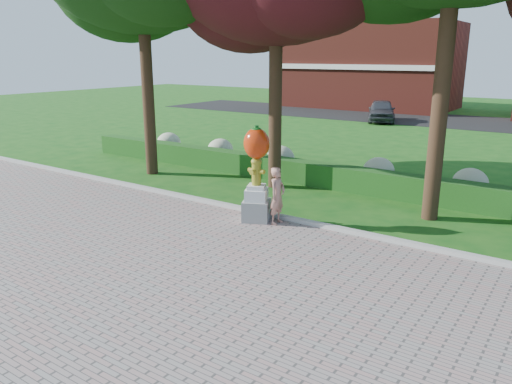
{
  "coord_description": "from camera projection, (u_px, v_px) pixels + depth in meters",
  "views": [
    {
      "loc": [
        7.05,
        -8.29,
        4.46
      ],
      "look_at": [
        0.65,
        1.0,
        1.35
      ],
      "focal_mm": 35.0,
      "sensor_mm": 36.0,
      "label": 1
    }
  ],
  "objects": [
    {
      "name": "hydrant_sculpture",
      "position": [
        256.0,
        171.0,
        13.43
      ],
      "size": [
        0.94,
        0.94,
        2.63
      ],
      "rotation": [
        0.0,
        0.0,
        0.42
      ],
      "color": "gray",
      "rests_on": "walkway"
    },
    {
      "name": "walkway",
      "position": [
        57.0,
        326.0,
        8.44
      ],
      "size": [
        40.0,
        14.0,
        0.04
      ],
      "primitive_type": "cube",
      "color": "gray",
      "rests_on": "ground"
    },
    {
      "name": "hydrangea_row",
      "position": [
        367.0,
        170.0,
        17.52
      ],
      "size": [
        20.1,
        1.1,
        0.99
      ],
      "color": "#A9B58A",
      "rests_on": "ground"
    },
    {
      "name": "ground",
      "position": [
        209.0,
        253.0,
        11.62
      ],
      "size": [
        100.0,
        100.0,
        0.0
      ],
      "primitive_type": "plane",
      "color": "#134D13",
      "rests_on": "ground"
    },
    {
      "name": "street",
      "position": [
        473.0,
        122.0,
        33.86
      ],
      "size": [
        50.0,
        8.0,
        0.02
      ],
      "primitive_type": "cube",
      "color": "black",
      "rests_on": "ground"
    },
    {
      "name": "curb",
      "position": [
        277.0,
        217.0,
        13.99
      ],
      "size": [
        40.0,
        0.18,
        0.15
      ],
      "primitive_type": "cube",
      "color": "#ADADA5",
      "rests_on": "ground"
    },
    {
      "name": "lawn_hedge",
      "position": [
        339.0,
        177.0,
        17.08
      ],
      "size": [
        24.0,
        0.7,
        0.8
      ],
      "primitive_type": "cube",
      "color": "#154213",
      "rests_on": "ground"
    },
    {
      "name": "parked_car",
      "position": [
        381.0,
        110.0,
        34.22
      ],
      "size": [
        3.2,
        4.66,
        1.47
      ],
      "primitive_type": "imported",
      "rotation": [
        0.0,
        0.0,
        0.37
      ],
      "color": "#393B40",
      "rests_on": "street"
    },
    {
      "name": "building_left",
      "position": [
        370.0,
        66.0,
        43.16
      ],
      "size": [
        14.0,
        8.0,
        7.0
      ],
      "primitive_type": "cube",
      "color": "maroon",
      "rests_on": "ground"
    },
    {
      "name": "woman",
      "position": [
        277.0,
        196.0,
        13.34
      ],
      "size": [
        0.38,
        0.57,
        1.56
      ],
      "primitive_type": "imported",
      "rotation": [
        0.0,
        0.0,
        1.59
      ],
      "color": "tan",
      "rests_on": "walkway"
    }
  ]
}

